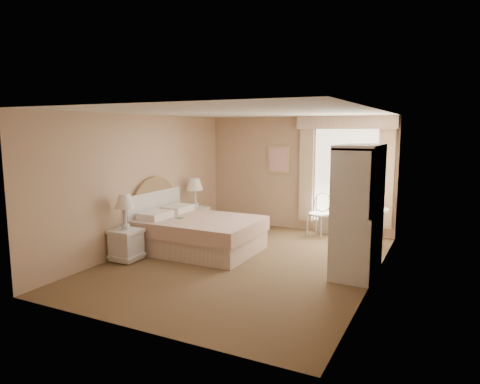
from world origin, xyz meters
The scene contains 9 objects.
room centered at (0.00, 0.00, 1.25)m, with size 4.21×5.51×2.51m.
window centered at (1.05, 2.65, 1.34)m, with size 2.05×0.22×2.51m.
framed_art centered at (-0.45, 2.71, 1.55)m, with size 0.52×0.04×0.62m.
bed centered at (-1.12, 0.26, 0.34)m, with size 2.11×1.62×1.43m.
nightstand_near centered at (-1.84, -0.81, 0.43)m, with size 0.47×0.47×1.13m.
nightstand_far centered at (-1.84, 1.38, 0.44)m, with size 0.48×0.48×1.17m.
round_table centered at (1.71, 2.05, 0.48)m, with size 0.68×0.68×0.72m.
cafe_chair centered at (0.63, 2.41, 0.53)m, with size 0.55×0.55×0.91m.
armoire centered at (1.81, 0.29, 0.83)m, with size 0.60×1.20×2.00m.
Camera 1 is at (3.04, -6.28, 2.24)m, focal length 32.00 mm.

